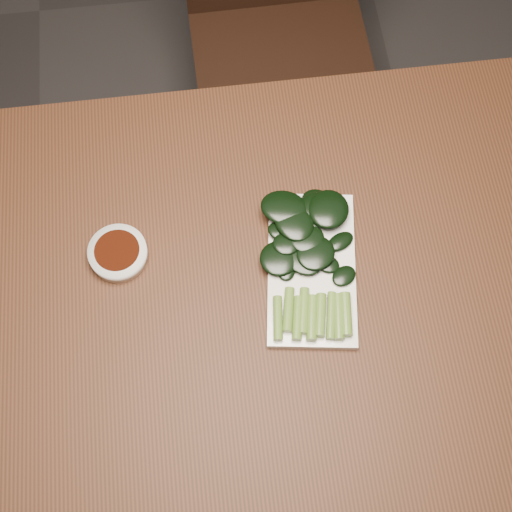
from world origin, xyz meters
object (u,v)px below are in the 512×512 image
(chair_far, at_px, (280,28))
(gai_lan, at_px, (308,249))
(table, at_px, (252,299))
(serving_plate, at_px, (311,269))
(sauce_bowl, at_px, (118,253))

(chair_far, bearing_deg, gai_lan, -95.59)
(table, xyz_separation_m, gai_lan, (0.10, 0.04, 0.10))
(table, distance_m, gai_lan, 0.14)
(table, relative_size, serving_plate, 4.84)
(table, height_order, sauce_bowl, sauce_bowl)
(chair_far, xyz_separation_m, sauce_bowl, (-0.37, -0.67, 0.28))
(chair_far, height_order, sauce_bowl, chair_far)
(sauce_bowl, bearing_deg, serving_plate, -11.30)
(sauce_bowl, bearing_deg, gai_lan, -6.76)
(chair_far, bearing_deg, table, -102.60)
(gai_lan, bearing_deg, chair_far, 85.25)
(chair_far, bearing_deg, serving_plate, -95.13)
(chair_far, relative_size, sauce_bowl, 9.16)
(sauce_bowl, distance_m, gai_lan, 0.31)
(chair_far, xyz_separation_m, serving_plate, (-0.06, -0.73, 0.27))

